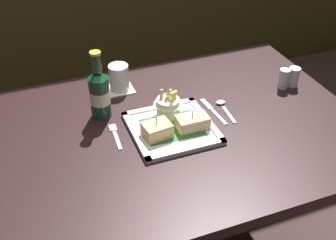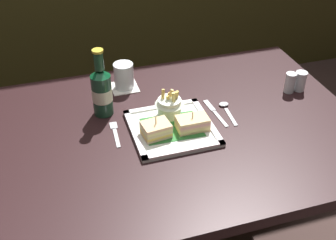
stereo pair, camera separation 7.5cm
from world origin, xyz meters
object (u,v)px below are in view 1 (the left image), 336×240
object	(u,v)px
spoon	(223,105)
salt_shaker	(284,80)
sandwich_half_right	(192,122)
square_plate	(172,128)
fork	(115,134)
sandwich_half_left	(157,130)
dining_table	(164,151)
fries_cup	(168,104)
water_glass	(119,79)
knife	(212,110)
beer_bottle	(99,93)
pepper_shaker	(293,78)

from	to	relation	value
spoon	salt_shaker	xyz separation A→B (m)	(0.27, 0.04, 0.03)
sandwich_half_right	spoon	bearing A→B (deg)	29.52
square_plate	fork	size ratio (longest dim) A/B	2.01
sandwich_half_left	square_plate	bearing A→B (deg)	23.31
dining_table	fries_cup	xyz separation A→B (m)	(0.04, 0.06, 0.15)
sandwich_half_right	fork	xyz separation A→B (m)	(-0.25, 0.07, -0.03)
water_glass	salt_shaker	xyz separation A→B (m)	(0.59, -0.21, -0.01)
sandwich_half_left	knife	xyz separation A→B (m)	(0.24, 0.08, -0.03)
beer_bottle	knife	xyz separation A→B (m)	(0.37, -0.11, -0.09)
sandwich_half_left	fork	size ratio (longest dim) A/B	0.71
fork	spoon	size ratio (longest dim) A/B	0.98
fries_cup	pepper_shaker	xyz separation A→B (m)	(0.53, 0.03, -0.02)
fork	water_glass	bearing A→B (deg)	71.29
fries_cup	spoon	distance (m)	0.21
square_plate	salt_shaker	world-z (taller)	salt_shaker
sandwich_half_right	fries_cup	size ratio (longest dim) A/B	1.03
pepper_shaker	water_glass	bearing A→B (deg)	161.57
dining_table	square_plate	world-z (taller)	square_plate
square_plate	fries_cup	xyz separation A→B (m)	(0.01, 0.07, 0.05)
sandwich_half_left	salt_shaker	world-z (taller)	sandwich_half_left
fries_cup	knife	xyz separation A→B (m)	(0.16, -0.01, -0.05)
spoon	salt_shaker	world-z (taller)	salt_shaker
fork	sandwich_half_left	bearing A→B (deg)	-28.83
sandwich_half_left	pepper_shaker	size ratio (longest dim) A/B	1.25
sandwich_half_right	square_plate	bearing A→B (deg)	156.69
dining_table	fries_cup	distance (m)	0.16
sandwich_half_left	spoon	bearing A→B (deg)	17.68
dining_table	sandwich_half_left	distance (m)	0.14
knife	fries_cup	bearing A→B (deg)	175.37
square_plate	spoon	world-z (taller)	square_plate
dining_table	sandwich_half_right	xyz separation A→B (m)	(0.09, -0.04, 0.12)
sandwich_half_left	spoon	world-z (taller)	sandwich_half_left
sandwich_half_left	fries_cup	world-z (taller)	fries_cup
sandwich_half_left	pepper_shaker	distance (m)	0.61
pepper_shaker	sandwich_half_left	bearing A→B (deg)	-168.16
sandwich_half_right	knife	size ratio (longest dim) A/B	0.61
sandwich_half_right	fries_cup	xyz separation A→B (m)	(-0.05, 0.10, 0.02)
sandwich_half_right	pepper_shaker	size ratio (longest dim) A/B	1.37
dining_table	beer_bottle	world-z (taller)	beer_bottle
beer_bottle	knife	bearing A→B (deg)	-16.24
dining_table	spoon	world-z (taller)	spoon
sandwich_half_right	fork	distance (m)	0.26
knife	water_glass	bearing A→B (deg)	136.63
pepper_shaker	knife	bearing A→B (deg)	-173.25
knife	sandwich_half_left	bearing A→B (deg)	-160.74
spoon	pepper_shaker	xyz separation A→B (m)	(0.32, 0.04, 0.03)
dining_table	spoon	distance (m)	0.27
fries_cup	fork	distance (m)	0.21
square_plate	knife	world-z (taller)	square_plate
beer_bottle	water_glass	xyz separation A→B (m)	(0.11, 0.14, -0.05)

